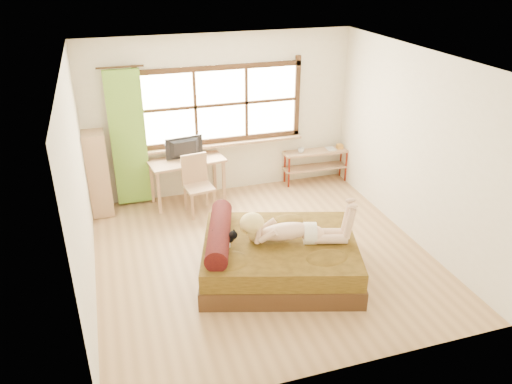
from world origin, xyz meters
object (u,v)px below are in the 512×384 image
object	(u,v)px
bed	(276,256)
bookshelf	(98,172)
woman	(293,220)
chair	(197,181)
pipe_shelf	(317,159)
desk	(187,166)
kitten	(223,238)

from	to	relation	value
bed	bookshelf	size ratio (longest dim) A/B	1.74
woman	chair	xyz separation A→B (m)	(-0.81, 2.12, -0.27)
bookshelf	pipe_shelf	bearing A→B (deg)	-0.70
bed	pipe_shelf	size ratio (longest dim) A/B	1.95
desk	bookshelf	size ratio (longest dim) A/B	0.94
kitten	desk	size ratio (longest dim) A/B	0.23
kitten	pipe_shelf	size ratio (longest dim) A/B	0.25
desk	pipe_shelf	xyz separation A→B (m)	(2.38, 0.12, -0.22)
bed	kitten	size ratio (longest dim) A/B	7.93
woman	bookshelf	distance (m)	3.46
kitten	bookshelf	world-z (taller)	bookshelf
bed	desk	xyz separation A→B (m)	(-0.70, 2.42, 0.39)
bed	desk	distance (m)	2.55
chair	desk	bearing A→B (deg)	95.97
kitten	bookshelf	bearing A→B (deg)	137.47
pipe_shelf	woman	bearing A→B (deg)	-117.06
woman	bookshelf	xyz separation A→B (m)	(-2.31, 2.58, -0.10)
chair	bookshelf	distance (m)	1.57
desk	chair	distance (m)	0.40
kitten	chair	bearing A→B (deg)	105.22
woman	chair	size ratio (longest dim) A/B	1.46
woman	bookshelf	bearing A→B (deg)	148.69
chair	bookshelf	world-z (taller)	bookshelf
pipe_shelf	bookshelf	xyz separation A→B (m)	(-3.79, -0.03, 0.25)
pipe_shelf	desk	bearing A→B (deg)	-174.56
desk	bookshelf	distance (m)	1.41
bed	woman	world-z (taller)	woman
pipe_shelf	kitten	bearing A→B (deg)	-131.21
desk	pipe_shelf	world-z (taller)	desk
kitten	pipe_shelf	world-z (taller)	kitten
bed	chair	distance (m)	2.16
bed	pipe_shelf	bearing A→B (deg)	73.40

